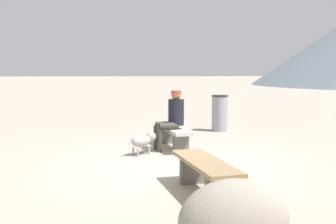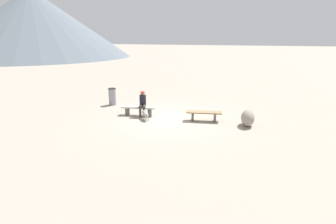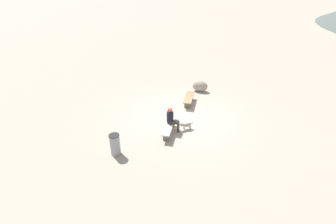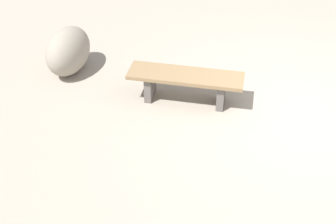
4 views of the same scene
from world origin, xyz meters
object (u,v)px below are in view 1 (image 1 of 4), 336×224
(dog, at_px, (143,140))
(bench_left, at_px, (205,169))
(boulder, at_px, (234,221))
(seated_person, at_px, (172,116))
(trash_bin, at_px, (220,113))
(bench_right, at_px, (173,133))

(dog, bearing_deg, bench_left, -115.89)
(bench_left, relative_size, boulder, 1.73)
(seated_person, relative_size, boulder, 1.27)
(dog, height_order, trash_bin, trash_bin)
(dog, relative_size, trash_bin, 0.58)
(dog, bearing_deg, seated_person, -8.47)
(seated_person, bearing_deg, bench_right, -25.63)
(dog, relative_size, boulder, 0.58)
(bench_right, height_order, dog, bench_right)
(bench_left, bearing_deg, trash_bin, -24.23)
(bench_right, height_order, trash_bin, trash_bin)
(trash_bin, bearing_deg, bench_right, 146.93)
(bench_right, relative_size, boulder, 1.79)
(bench_left, xyz_separation_m, dog, (2.67, 0.74, -0.05))
(trash_bin, bearing_deg, seated_person, 148.93)
(seated_person, distance_m, trash_bin, 3.02)
(bench_right, height_order, boulder, boulder)
(seated_person, bearing_deg, boulder, 164.29)
(dog, bearing_deg, trash_bin, 12.60)
(boulder, bearing_deg, seated_person, 0.30)
(seated_person, relative_size, trash_bin, 1.27)
(seated_person, xyz_separation_m, dog, (-0.39, 0.61, -0.43))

